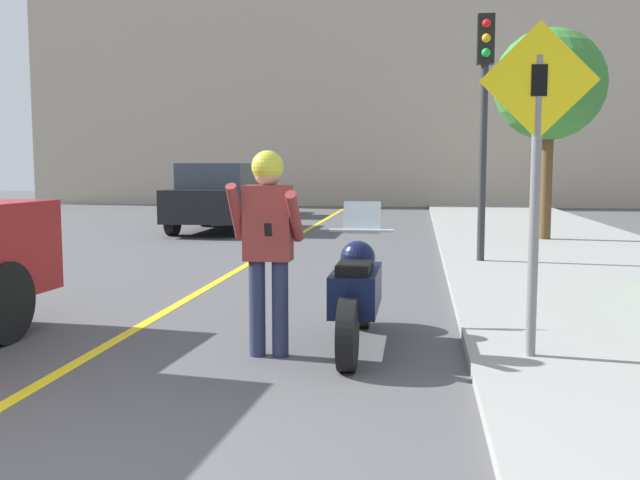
{
  "coord_description": "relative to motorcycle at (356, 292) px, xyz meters",
  "views": [
    {
      "loc": [
        2.18,
        -3.01,
        1.63
      ],
      "look_at": [
        1.28,
        3.47,
        0.94
      ],
      "focal_mm": 40.0,
      "sensor_mm": 36.0,
      "label": 1
    }
  ],
  "objects": [
    {
      "name": "road_center_line",
      "position": [
        -2.24,
        2.72,
        -0.49
      ],
      "size": [
        0.12,
        36.0,
        0.01
      ],
      "color": "yellow",
      "rests_on": "ground"
    },
    {
      "name": "building_backdrop",
      "position": [
        -1.64,
        22.72,
        4.43
      ],
      "size": [
        28.0,
        1.2,
        9.85
      ],
      "color": "#B2A38E",
      "rests_on": "ground"
    },
    {
      "name": "motorcycle",
      "position": [
        0.0,
        0.0,
        0.0
      ],
      "size": [
        0.62,
        2.14,
        1.28
      ],
      "color": "black",
      "rests_on": "ground"
    },
    {
      "name": "person_biker",
      "position": [
        -0.71,
        -0.44,
        0.58
      ],
      "size": [
        0.59,
        0.48,
        1.75
      ],
      "color": "#282D4C",
      "rests_on": "ground"
    },
    {
      "name": "crossing_sign",
      "position": [
        1.45,
        -0.53,
        1.19
      ],
      "size": [
        0.91,
        0.08,
        2.62
      ],
      "color": "slate",
      "rests_on": "sidewalk_curb"
    },
    {
      "name": "traffic_light",
      "position": [
        1.54,
        5.28,
        2.28
      ],
      "size": [
        0.26,
        0.3,
        3.85
      ],
      "color": "#2D2D30",
      "rests_on": "sidewalk_curb"
    },
    {
      "name": "street_tree",
      "position": [
        3.16,
        8.94,
        2.75
      ],
      "size": [
        2.26,
        2.26,
        4.29
      ],
      "color": "brown",
      "rests_on": "sidewalk_curb"
    },
    {
      "name": "parked_car_black",
      "position": [
        -4.3,
        10.89,
        0.36
      ],
      "size": [
        1.88,
        4.2,
        1.68
      ],
      "color": "black",
      "rests_on": "ground"
    },
    {
      "name": "parked_car_blue",
      "position": [
        -5.34,
        16.4,
        0.36
      ],
      "size": [
        1.88,
        4.2,
        1.68
      ],
      "color": "black",
      "rests_on": "ground"
    }
  ]
}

